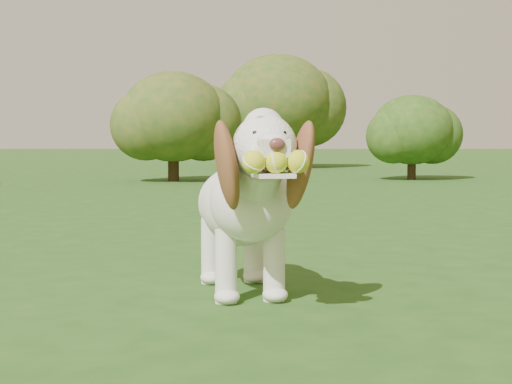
{
  "coord_description": "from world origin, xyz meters",
  "views": [
    {
      "loc": [
        0.41,
        -3.28,
        0.63
      ],
      "look_at": [
        0.41,
        -0.44,
        0.43
      ],
      "focal_mm": 55.0,
      "sensor_mm": 36.0,
      "label": 1
    }
  ],
  "objects": [
    {
      "name": "ground",
      "position": [
        0.0,
        0.0,
        0.0
      ],
      "size": [
        80.0,
        80.0,
        0.0
      ],
      "primitive_type": "plane",
      "color": "#1F4814",
      "rests_on": "ground"
    },
    {
      "name": "dog",
      "position": [
        0.37,
        -0.22,
        0.39
      ],
      "size": [
        0.51,
        1.12,
        0.73
      ],
      "rotation": [
        0.0,
        0.0,
        0.2
      ],
      "color": "white",
      "rests_on": "ground"
    },
    {
      "name": "shrub_i",
      "position": [
        0.87,
        12.84,
        1.37
      ],
      "size": [
        2.24,
        2.24,
        2.32
      ],
      "color": "#382314",
      "rests_on": "ground"
    },
    {
      "name": "shrub_c",
      "position": [
        2.73,
        8.3,
        0.74
      ],
      "size": [
        1.21,
        1.21,
        1.25
      ],
      "color": "#382314",
      "rests_on": "ground"
    },
    {
      "name": "shrub_b",
      "position": [
        -0.75,
        7.85,
        0.92
      ],
      "size": [
        1.5,
        1.5,
        1.56
      ],
      "color": "#382314",
      "rests_on": "ground"
    }
  ]
}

